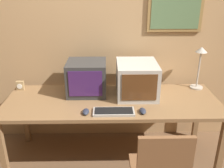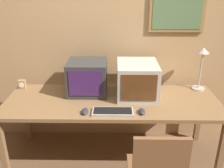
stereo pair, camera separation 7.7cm
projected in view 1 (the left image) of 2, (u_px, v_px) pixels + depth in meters
name	position (u px, v px, depth m)	size (l,w,h in m)	color
wall_back	(112.00, 35.00, 2.83)	(8.00, 0.08, 2.60)	tan
desk	(112.00, 105.00, 2.60)	(2.20, 0.80, 0.73)	olive
monitor_left	(87.00, 78.00, 2.67)	(0.41, 0.39, 0.35)	#333333
monitor_right	(137.00, 79.00, 2.63)	(0.42, 0.48, 0.36)	#B7B2A8
keyboard_main	(114.00, 112.00, 2.32)	(0.39, 0.16, 0.03)	#A8A399
mouse_near_keyboard	(143.00, 111.00, 2.32)	(0.06, 0.11, 0.04)	#282D3D
mouse_far_corner	(86.00, 112.00, 2.31)	(0.06, 0.11, 0.04)	#282D3D
desk_clock	(20.00, 86.00, 2.79)	(0.08, 0.05, 0.10)	#A38456
desk_lamp	(200.00, 61.00, 2.74)	(0.14, 0.14, 0.48)	#B2A899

